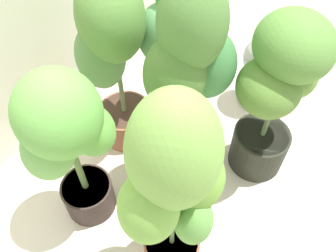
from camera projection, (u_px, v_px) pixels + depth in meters
ground_plane at (203, 186)px, 1.64m from camera, size 8.00×8.00×0.00m
potted_plant_center at (189, 80)px, 1.26m from camera, size 0.42×0.33×0.98m
potted_plant_back_right at (178, 38)px, 1.50m from camera, size 0.38×0.30×0.91m
potted_plant_back_center at (113, 55)px, 1.42m from camera, size 0.39×0.40×0.88m
potted_plant_back_left at (68, 140)px, 1.20m from camera, size 0.37×0.36×0.78m
potted_plant_front_left at (174, 191)px, 0.99m from camera, size 0.38×0.30×0.94m
potted_plant_front_right at (276, 93)px, 1.34m from camera, size 0.43×0.38×0.82m
floor_fan at (264, 61)px, 1.76m from camera, size 0.23×0.23×0.41m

